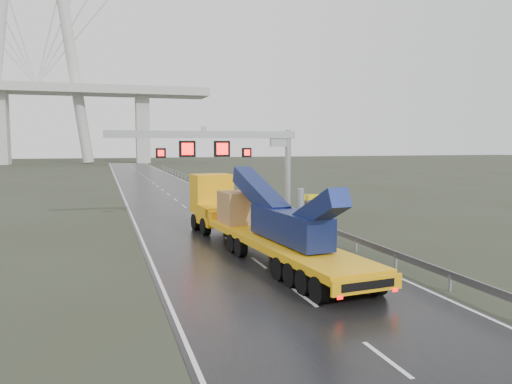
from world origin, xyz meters
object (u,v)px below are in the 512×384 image
object	(u,v)px
heavy_haul_truck	(249,217)
striped_barrier	(281,213)
sign_gantry	(231,150)
exit_sign_pair	(314,204)

from	to	relation	value
heavy_haul_truck	striped_barrier	bearing A→B (deg)	54.90
sign_gantry	striped_barrier	distance (m)	6.53
sign_gantry	striped_barrier	world-z (taller)	sign_gantry
sign_gantry	heavy_haul_truck	size ratio (longest dim) A/B	0.73
heavy_haul_truck	striped_barrier	xyz separation A→B (m)	(5.58, 9.78, -1.31)
heavy_haul_truck	exit_sign_pair	distance (m)	8.34
sign_gantry	exit_sign_pair	xyz separation A→B (m)	(5.00, -4.91, -3.86)
sign_gantry	exit_sign_pair	distance (m)	7.99
heavy_haul_truck	exit_sign_pair	xyz separation A→B (m)	(6.50, 5.24, -0.08)
sign_gantry	exit_sign_pair	world-z (taller)	sign_gantry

